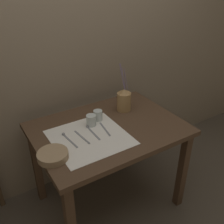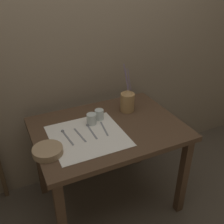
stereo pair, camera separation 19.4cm
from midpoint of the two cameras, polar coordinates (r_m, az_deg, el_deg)
name	(u,v)px [view 2 (the right image)]	position (r m, az deg, el deg)	size (l,w,h in m)	color
ground_plane	(109,199)	(2.50, 1.62, -18.53)	(12.00, 12.00, 0.00)	brown
stone_wall_back	(82,54)	(2.25, -4.07, 12.34)	(7.00, 0.06, 2.40)	gray
wooden_table	(108,138)	(2.05, 1.88, -5.83)	(1.12, 0.82, 0.78)	#4C3523
linen_cloth	(88,136)	(1.89, -2.39, -5.28)	(0.52, 0.51, 0.00)	white
pitcher_with_flowers	(127,101)	(2.18, 5.94, 2.36)	(0.12, 0.12, 0.41)	#A87F4C
wooden_bowl	(48,151)	(1.74, -10.72, -8.45)	(0.20, 0.20, 0.05)	#9E7F5B
glass_tumbler_near	(92,119)	(2.00, -1.71, -1.61)	(0.07, 0.07, 0.08)	silver
glass_tumbler_far	(99,114)	(2.06, -0.11, -0.61)	(0.07, 0.07, 0.08)	silver
spoon_inner	(65,134)	(1.91, -7.43, -4.82)	(0.04, 0.21, 0.02)	gray
knife_center	(80,135)	(1.89, -4.08, -5.12)	(0.03, 0.20, 0.00)	gray
spoon_outer	(89,128)	(1.97, -2.17, -3.54)	(0.02, 0.21, 0.02)	gray
fork_outer	(104,129)	(1.96, 1.11, -3.71)	(0.04, 0.20, 0.00)	gray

